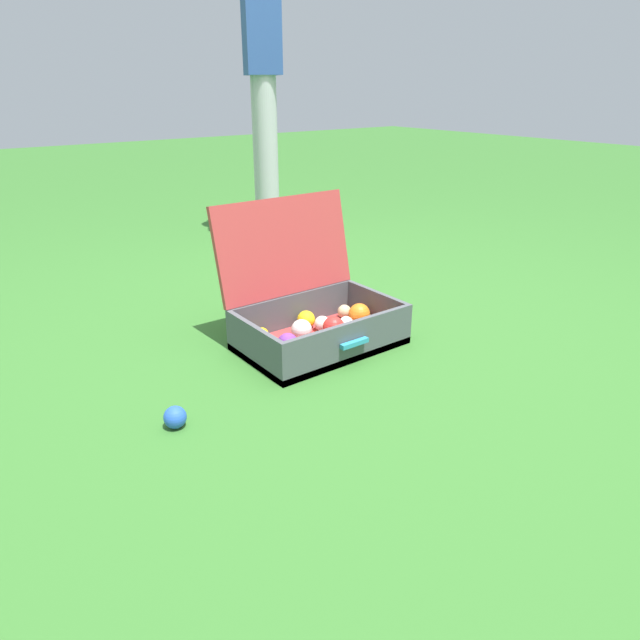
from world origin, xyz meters
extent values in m
plane|color=#336B28|center=(0.00, 0.00, 0.00)|extent=(16.00, 16.00, 0.00)
cube|color=#B23838|center=(-0.05, -0.02, 0.01)|extent=(0.56, 0.36, 0.03)
cube|color=#4C5156|center=(-0.32, -0.02, 0.07)|extent=(0.02, 0.36, 0.15)
cube|color=#4C5156|center=(0.22, -0.02, 0.07)|extent=(0.02, 0.36, 0.15)
cube|color=#4C5156|center=(-0.05, -0.19, 0.07)|extent=(0.52, 0.02, 0.15)
cube|color=#4C5156|center=(-0.05, 0.15, 0.07)|extent=(0.52, 0.02, 0.15)
cube|color=#B23838|center=(-0.05, 0.19, 0.32)|extent=(0.56, 0.10, 0.35)
cube|color=teal|center=(-0.05, -0.21, 0.08)|extent=(0.11, 0.02, 0.02)
sphere|color=#D1B784|center=(0.15, 0.08, 0.05)|extent=(0.05, 0.05, 0.05)
sphere|color=red|center=(0.01, -0.03, 0.06)|extent=(0.08, 0.08, 0.08)
sphere|color=orange|center=(-0.22, -0.12, 0.05)|extent=(0.04, 0.04, 0.04)
sphere|color=yellow|center=(-0.02, 0.10, 0.06)|extent=(0.07, 0.07, 0.07)
sphere|color=white|center=(-0.10, 0.02, 0.06)|extent=(0.08, 0.08, 0.08)
sphere|color=navy|center=(0.01, -0.13, 0.06)|extent=(0.06, 0.06, 0.06)
sphere|color=red|center=(-0.12, -0.07, 0.05)|extent=(0.05, 0.05, 0.05)
sphere|color=white|center=(0.08, -0.01, 0.05)|extent=(0.05, 0.05, 0.05)
sphere|color=purple|center=(-0.20, -0.05, 0.06)|extent=(0.07, 0.07, 0.07)
sphere|color=orange|center=(0.16, 0.00, 0.07)|extent=(0.08, 0.08, 0.08)
sphere|color=yellow|center=(-0.22, 0.10, 0.05)|extent=(0.05, 0.05, 0.05)
sphere|color=white|center=(0.01, 0.04, 0.05)|extent=(0.06, 0.06, 0.06)
sphere|color=#CCDB38|center=(0.17, -0.12, 0.06)|extent=(0.07, 0.07, 0.07)
sphere|color=blue|center=(-0.68, -0.20, 0.03)|extent=(0.06, 0.06, 0.06)
cylinder|color=#B2B2B7|center=(0.65, 1.44, 0.46)|extent=(0.12, 0.12, 0.92)
cylinder|color=#B2B2B7|center=(0.57, 1.28, 0.46)|extent=(0.12, 0.12, 0.92)
cube|color=#2D4C93|center=(0.61, 1.36, 1.21)|extent=(0.30, 0.37, 0.58)
camera|label=1|loc=(-1.17, -1.52, 0.88)|focal=32.11mm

